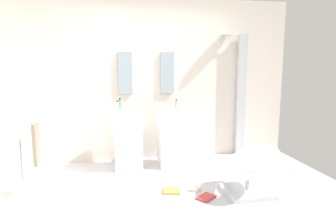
{
  "coord_description": "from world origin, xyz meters",
  "views": [
    {
      "loc": [
        -0.61,
        -3.32,
        1.59
      ],
      "look_at": [
        0.15,
        0.55,
        0.95
      ],
      "focal_mm": 32.75,
      "sensor_mm": 36.0,
      "label": 1
    }
  ],
  "objects_px": {
    "pedestal_sink_right": "(172,135)",
    "towel_rack": "(34,146)",
    "magazine_ochre": "(172,191)",
    "lounge_chair": "(248,167)",
    "shower_column": "(240,93)",
    "soap_bottle_grey": "(176,104)",
    "magazine_red": "(206,197)",
    "coffee_mug": "(197,187)",
    "soap_bottle_green": "(120,104)",
    "soap_bottle_white": "(117,106)",
    "pedestal_sink_left": "(128,137)"
  },
  "relations": [
    {
      "from": "soap_bottle_grey",
      "to": "soap_bottle_white",
      "type": "bearing_deg",
      "value": -169.59
    },
    {
      "from": "pedestal_sink_left",
      "to": "magazine_ochre",
      "type": "relative_size",
      "value": 4.71
    },
    {
      "from": "lounge_chair",
      "to": "soap_bottle_grey",
      "type": "distance_m",
      "value": 1.59
    },
    {
      "from": "lounge_chair",
      "to": "soap_bottle_green",
      "type": "bearing_deg",
      "value": 138.66
    },
    {
      "from": "shower_column",
      "to": "lounge_chair",
      "type": "xyz_separation_m",
      "value": [
        -0.58,
        -1.57,
        -0.73
      ]
    },
    {
      "from": "magazine_red",
      "to": "soap_bottle_grey",
      "type": "height_order",
      "value": "soap_bottle_grey"
    },
    {
      "from": "shower_column",
      "to": "magazine_red",
      "type": "distance_m",
      "value": 2.22
    },
    {
      "from": "pedestal_sink_right",
      "to": "lounge_chair",
      "type": "height_order",
      "value": "pedestal_sink_right"
    },
    {
      "from": "coffee_mug",
      "to": "soap_bottle_grey",
      "type": "distance_m",
      "value": 1.47
    },
    {
      "from": "pedestal_sink_right",
      "to": "towel_rack",
      "type": "distance_m",
      "value": 2.0
    },
    {
      "from": "magazine_ochre",
      "to": "coffee_mug",
      "type": "height_order",
      "value": "coffee_mug"
    },
    {
      "from": "lounge_chair",
      "to": "pedestal_sink_right",
      "type": "bearing_deg",
      "value": 118.97
    },
    {
      "from": "lounge_chair",
      "to": "magazine_ochre",
      "type": "distance_m",
      "value": 0.97
    },
    {
      "from": "lounge_chair",
      "to": "soap_bottle_white",
      "type": "relative_size",
      "value": 6.85
    },
    {
      "from": "soap_bottle_grey",
      "to": "pedestal_sink_right",
      "type": "bearing_deg",
      "value": -126.61
    },
    {
      "from": "pedestal_sink_left",
      "to": "shower_column",
      "type": "bearing_deg",
      "value": 10.09
    },
    {
      "from": "pedestal_sink_right",
      "to": "shower_column",
      "type": "height_order",
      "value": "shower_column"
    },
    {
      "from": "magazine_red",
      "to": "soap_bottle_green",
      "type": "relative_size",
      "value": 1.27
    },
    {
      "from": "soap_bottle_green",
      "to": "lounge_chair",
      "type": "bearing_deg",
      "value": -41.34
    },
    {
      "from": "pedestal_sink_left",
      "to": "soap_bottle_white",
      "type": "relative_size",
      "value": 6.54
    },
    {
      "from": "soap_bottle_grey",
      "to": "soap_bottle_green",
      "type": "distance_m",
      "value": 0.88
    },
    {
      "from": "magazine_red",
      "to": "coffee_mug",
      "type": "bearing_deg",
      "value": 63.63
    },
    {
      "from": "lounge_chair",
      "to": "soap_bottle_green",
      "type": "relative_size",
      "value": 5.92
    },
    {
      "from": "soap_bottle_white",
      "to": "pedestal_sink_left",
      "type": "bearing_deg",
      "value": 15.98
    },
    {
      "from": "magazine_red",
      "to": "shower_column",
      "type": "bearing_deg",
      "value": 17.08
    },
    {
      "from": "shower_column",
      "to": "magazine_ochre",
      "type": "xyz_separation_m",
      "value": [
        -1.47,
        -1.35,
        -1.06
      ]
    },
    {
      "from": "pedestal_sink_left",
      "to": "towel_rack",
      "type": "relative_size",
      "value": 1.04
    },
    {
      "from": "coffee_mug",
      "to": "lounge_chair",
      "type": "bearing_deg",
      "value": -17.39
    },
    {
      "from": "pedestal_sink_right",
      "to": "soap_bottle_grey",
      "type": "relative_size",
      "value": 7.73
    },
    {
      "from": "towel_rack",
      "to": "pedestal_sink_right",
      "type": "bearing_deg",
      "value": 23.95
    },
    {
      "from": "soap_bottle_grey",
      "to": "pedestal_sink_left",
      "type": "bearing_deg",
      "value": -170.66
    },
    {
      "from": "shower_column",
      "to": "lounge_chair",
      "type": "bearing_deg",
      "value": -110.29
    },
    {
      "from": "pedestal_sink_right",
      "to": "soap_bottle_white",
      "type": "height_order",
      "value": "soap_bottle_white"
    },
    {
      "from": "towel_rack",
      "to": "coffee_mug",
      "type": "xyz_separation_m",
      "value": [
        1.92,
        -0.23,
        -0.57
      ]
    },
    {
      "from": "magazine_ochre",
      "to": "soap_bottle_grey",
      "type": "relative_size",
      "value": 1.64
    },
    {
      "from": "shower_column",
      "to": "lounge_chair",
      "type": "relative_size",
      "value": 1.97
    },
    {
      "from": "magazine_red",
      "to": "soap_bottle_grey",
      "type": "bearing_deg",
      "value": 53.92
    },
    {
      "from": "magazine_ochre",
      "to": "soap_bottle_grey",
      "type": "height_order",
      "value": "soap_bottle_grey"
    },
    {
      "from": "magazine_ochre",
      "to": "soap_bottle_green",
      "type": "height_order",
      "value": "soap_bottle_green"
    },
    {
      "from": "lounge_chair",
      "to": "coffee_mug",
      "type": "relative_size",
      "value": 10.38
    },
    {
      "from": "pedestal_sink_right",
      "to": "soap_bottle_grey",
      "type": "height_order",
      "value": "soap_bottle_grey"
    },
    {
      "from": "magazine_ochre",
      "to": "towel_rack",
      "type": "bearing_deg",
      "value": -175.94
    },
    {
      "from": "coffee_mug",
      "to": "magazine_ochre",
      "type": "bearing_deg",
      "value": 173.52
    },
    {
      "from": "soap_bottle_white",
      "to": "soap_bottle_green",
      "type": "relative_size",
      "value": 0.86
    },
    {
      "from": "soap_bottle_white",
      "to": "soap_bottle_grey",
      "type": "bearing_deg",
      "value": 10.41
    },
    {
      "from": "towel_rack",
      "to": "shower_column",
      "type": "bearing_deg",
      "value": 20.53
    },
    {
      "from": "pedestal_sink_left",
      "to": "pedestal_sink_right",
      "type": "distance_m",
      "value": 0.68
    },
    {
      "from": "lounge_chair",
      "to": "towel_rack",
      "type": "relative_size",
      "value": 1.09
    },
    {
      "from": "soap_bottle_grey",
      "to": "soap_bottle_green",
      "type": "relative_size",
      "value": 0.73
    },
    {
      "from": "pedestal_sink_left",
      "to": "soap_bottle_grey",
      "type": "height_order",
      "value": "soap_bottle_grey"
    }
  ]
}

